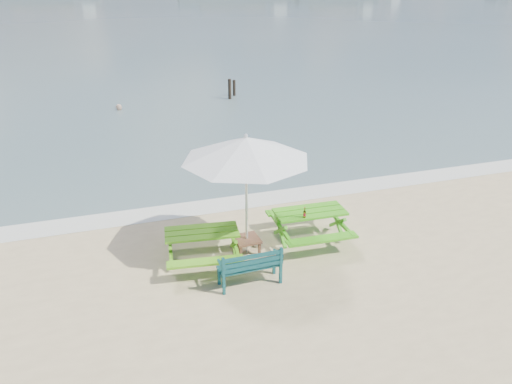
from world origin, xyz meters
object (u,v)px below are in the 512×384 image
object	(u,v)px
picnic_table_right	(309,226)
park_bench	(250,273)
picnic_table_left	(203,247)
beer_bottle	(305,214)
swimmer	(120,120)
patio_umbrella	(246,149)
side_table	(247,245)

from	to	relation	value
picnic_table_right	park_bench	world-z (taller)	park_bench
picnic_table_left	beer_bottle	xyz separation A→B (m)	(2.35, -0.14, 0.51)
picnic_table_left	swimmer	size ratio (longest dim) A/B	1.25
picnic_table_left	picnic_table_right	bearing A→B (deg)	3.03
patio_umbrella	park_bench	bearing A→B (deg)	-104.27
patio_umbrella	side_table	bearing A→B (deg)	0.00
picnic_table_left	patio_umbrella	world-z (taller)	patio_umbrella
park_bench	side_table	size ratio (longest dim) A/B	2.25
park_bench	patio_umbrella	size ratio (longest dim) A/B	0.45
picnic_table_right	patio_umbrella	bearing A→B (deg)	-177.97
swimmer	patio_umbrella	bearing A→B (deg)	-82.22
swimmer	beer_bottle	bearing A→B (deg)	-77.29
picnic_table_left	park_bench	bearing A→B (deg)	-57.31
patio_umbrella	beer_bottle	bearing A→B (deg)	-9.81
side_table	beer_bottle	bearing A→B (deg)	-9.81
picnic_table_right	swimmer	size ratio (longest dim) A/B	1.22
picnic_table_left	picnic_table_right	distance (m)	2.62
picnic_table_right	side_table	size ratio (longest dim) A/B	3.26
picnic_table_left	patio_umbrella	bearing A→B (deg)	4.53
park_bench	side_table	distance (m)	1.26
picnic_table_right	side_table	distance (m)	1.58
park_bench	beer_bottle	xyz separation A→B (m)	(1.61, 1.00, 0.63)
picnic_table_right	patio_umbrella	size ratio (longest dim) A/B	0.65
beer_bottle	patio_umbrella	bearing A→B (deg)	170.19
picnic_table_right	park_bench	xyz separation A→B (m)	(-1.88, -1.28, -0.13)
side_table	swimmer	bearing A→B (deg)	97.78
park_bench	side_table	world-z (taller)	park_bench
side_table	beer_bottle	world-z (taller)	beer_bottle
picnic_table_left	swimmer	xyz separation A→B (m)	(-0.88, 14.17, -0.88)
picnic_table_left	swimmer	distance (m)	14.23
side_table	picnic_table_right	bearing A→B (deg)	2.03
beer_bottle	swimmer	xyz separation A→B (m)	(-3.23, 14.32, -1.39)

